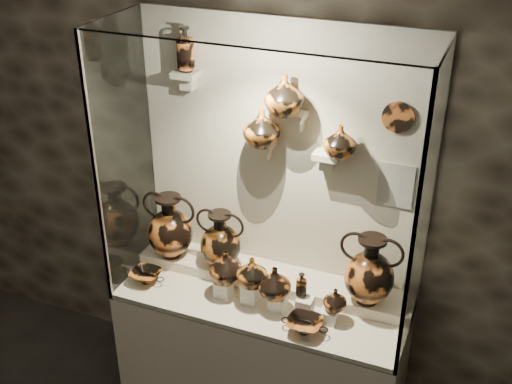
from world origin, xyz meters
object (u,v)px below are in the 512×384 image
amphora_mid (221,240)px  lekythos_small (302,283)px  amphora_left (170,226)px  ovoid_vase_c (340,141)px  jug_c (275,283)px  jug_e (335,299)px  kylix_right (305,324)px  lekythos_tall (185,47)px  kylix_left (146,275)px  jug_a (226,267)px  ovoid_vase_b (284,95)px  amphora_right (370,270)px  ovoid_vase_a (262,127)px  jug_b (252,272)px

amphora_mid → lekythos_small: (0.57, -0.17, -0.05)m
amphora_left → ovoid_vase_c: (1.01, 0.08, 0.70)m
amphora_mid → jug_c: bearing=-21.5°
amphora_left → jug_e: 1.12m
kylix_right → lekythos_tall: 1.64m
amphora_left → kylix_right: size_ratio=1.67×
kylix_left → amphora_mid: bearing=39.8°
jug_a → lekythos_tall: lekythos_tall is taller
ovoid_vase_b → amphora_left: bearing=178.5°
amphora_left → kylix_left: 0.33m
amphora_right → ovoid_vase_a: (-0.67, 0.07, 0.71)m
jug_b → kylix_left: jug_b is taller
amphora_left → jug_b: 0.65m
jug_b → jug_e: jug_b is taller
ovoid_vase_b → kylix_right: bearing=-59.9°
jug_e → lekythos_tall: 1.60m
lekythos_small → kylix_left: size_ratio=0.71×
kylix_right → amphora_mid: bearing=162.4°
jug_a → kylix_left: jug_a is taller
jug_e → ovoid_vase_c: (-0.09, 0.24, 0.83)m
kylix_left → ovoid_vase_b: size_ratio=1.08×
amphora_mid → jug_c: size_ratio=1.88×
amphora_left → ovoid_vase_b: ovoid_vase_b is taller
amphora_left → ovoid_vase_c: 1.23m
amphora_left → amphora_mid: (0.33, 0.01, -0.03)m
jug_e → lekythos_small: bearing=173.1°
kylix_left → kylix_right: (1.03, -0.08, 0.00)m
amphora_right → lekythos_tall: size_ratio=1.56×
amphora_left → kylix_left: (-0.06, -0.23, -0.23)m
kylix_left → jug_e: bearing=11.7°
amphora_mid → amphora_left: bearing=-174.3°
amphora_right → kylix_left: bearing=165.7°
lekythos_tall → amphora_left: bearing=-115.0°
lekythos_small → kylix_right: (0.07, -0.15, -0.15)m
jug_a → ovoid_vase_c: size_ratio=1.13×
amphora_mid → lekythos_tall: bearing=159.3°
jug_c → kylix_left: size_ratio=0.83×
amphora_right → jug_a: size_ratio=2.06×
ovoid_vase_a → ovoid_vase_c: ovoid_vase_a is taller
amphora_right → kylix_right: (-0.27, -0.31, -0.23)m
lekythos_small → ovoid_vase_b: size_ratio=0.77×
amphora_mid → lekythos_small: 0.60m
jug_b → ovoid_vase_c: (0.39, 0.27, 0.75)m
jug_a → kylix_right: bearing=-31.7°
amphora_right → ovoid_vase_c: size_ratio=2.33×
jug_e → ovoid_vase_c: ovoid_vase_c is taller
kylix_left → lekythos_tall: bearing=72.2°
jug_e → kylix_right: bearing=-136.4°
kylix_left → kylix_right: kylix_right is taller
amphora_left → ovoid_vase_b: bearing=-3.1°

